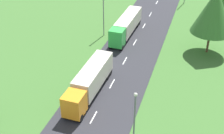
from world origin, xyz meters
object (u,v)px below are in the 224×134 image
at_px(truck_second, 90,81).
at_px(tree_maple, 214,11).
at_px(lamppost_third, 103,12).
at_px(truck_third, 126,25).
at_px(lamppost_second, 134,122).

bearing_deg(truck_second, tree_maple, 49.48).
bearing_deg(lamppost_third, truck_third, 16.61).
distance_m(lamppost_second, lamppost_third, 29.82).
relative_size(truck_second, lamppost_second, 1.50).
relative_size(truck_third, lamppost_second, 1.60).
distance_m(truck_third, lamppost_third, 4.93).
xyz_separation_m(truck_second, lamppost_second, (8.31, -8.89, 2.48)).
bearing_deg(truck_third, lamppost_third, -163.39).
height_order(truck_second, tree_maple, tree_maple).
bearing_deg(truck_second, truck_third, 90.52).
bearing_deg(truck_third, truck_second, -89.48).
xyz_separation_m(truck_second, lamppost_third, (-4.22, 18.17, 2.51)).
bearing_deg(truck_third, lamppost_second, -73.29).
relative_size(lamppost_second, tree_maple, 0.74).
height_order(truck_second, lamppost_third, lamppost_third).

